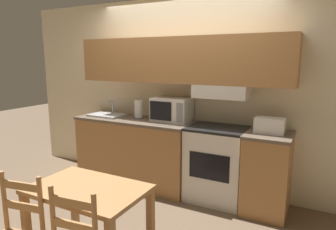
% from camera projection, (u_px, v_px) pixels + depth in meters
% --- Properties ---
extents(ground_plane, '(16.00, 16.00, 0.00)m').
position_uv_depth(ground_plane, '(182.00, 183.00, 4.30)').
color(ground_plane, brown).
extents(wall_back, '(5.28, 0.38, 2.55)m').
position_uv_depth(wall_back, '(182.00, 80.00, 3.96)').
color(wall_back, beige).
rests_on(wall_back, ground_plane).
extents(lower_counter_main, '(1.68, 0.60, 0.93)m').
position_uv_depth(lower_counter_main, '(135.00, 151.00, 4.23)').
color(lower_counter_main, '#B27A47').
rests_on(lower_counter_main, ground_plane).
extents(lower_counter_right_stub, '(0.51, 0.60, 0.93)m').
position_uv_depth(lower_counter_right_stub, '(267.00, 173.00, 3.42)').
color(lower_counter_right_stub, '#B27A47').
rests_on(lower_counter_right_stub, ground_plane).
extents(stove_range, '(0.70, 0.55, 0.93)m').
position_uv_depth(stove_range, '(216.00, 164.00, 3.71)').
color(stove_range, white).
rests_on(stove_range, ground_plane).
extents(microwave, '(0.50, 0.33, 0.31)m').
position_uv_depth(microwave, '(172.00, 109.00, 3.97)').
color(microwave, white).
rests_on(microwave, lower_counter_main).
extents(toaster, '(0.33, 0.20, 0.17)m').
position_uv_depth(toaster, '(270.00, 125.00, 3.32)').
color(toaster, white).
rests_on(toaster, lower_counter_right_stub).
extents(sink_basin, '(0.49, 0.36, 0.22)m').
position_uv_depth(sink_basin, '(107.00, 115.00, 4.36)').
color(sink_basin, '#B7BABF').
rests_on(sink_basin, lower_counter_main).
extents(paper_towel_roll, '(0.13, 0.13, 0.25)m').
position_uv_depth(paper_towel_roll, '(138.00, 109.00, 4.17)').
color(paper_towel_roll, black).
rests_on(paper_towel_roll, lower_counter_main).
extents(dining_table, '(0.94, 0.61, 0.72)m').
position_uv_depth(dining_table, '(88.00, 202.00, 2.44)').
color(dining_table, '#B27F4C').
rests_on(dining_table, ground_plane).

